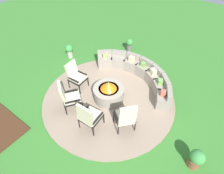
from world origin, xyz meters
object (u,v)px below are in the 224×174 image
object	(u,v)px
curved_stone_bench	(138,73)
potted_plant_1	(129,44)
fire_pit	(109,92)
potted_plant_2	(69,50)
lounge_chair_front_left	(76,75)
lounge_chair_front_right	(68,96)
potted_plant_0	(196,159)
lounge_chair_back_left	(89,116)
lounge_chair_back_right	(126,117)

from	to	relation	value
curved_stone_bench	potted_plant_1	world-z (taller)	curved_stone_bench
fire_pit	potted_plant_1	size ratio (longest dim) A/B	1.76
potted_plant_2	lounge_chair_front_left	bearing A→B (deg)	-36.80
lounge_chair_front_right	lounge_chair_front_left	bearing A→B (deg)	157.66
fire_pit	potted_plant_0	size ratio (longest dim) A/B	1.67
potted_plant_0	lounge_chair_back_left	bearing A→B (deg)	-165.39
fire_pit	potted_plant_2	size ratio (longest dim) A/B	1.68
fire_pit	potted_plant_2	world-z (taller)	fire_pit
lounge_chair_front_left	potted_plant_0	bearing A→B (deg)	82.54
potted_plant_2	lounge_chair_back_right	bearing A→B (deg)	-22.47
lounge_chair_front_left	lounge_chair_back_left	bearing A→B (deg)	52.41
fire_pit	potted_plant_2	distance (m)	3.20
lounge_chair_front_left	potted_plant_1	size ratio (longest dim) A/B	1.70
curved_stone_bench	potted_plant_2	size ratio (longest dim) A/B	5.65
lounge_chair_back_right	lounge_chair_front_right	bearing A→B (deg)	140.48
lounge_chair_front_left	lounge_chair_back_left	distance (m)	1.99
lounge_chair_back_right	potted_plant_1	distance (m)	4.49
fire_pit	curved_stone_bench	size ratio (longest dim) A/B	0.30
curved_stone_bench	lounge_chair_front_right	distance (m)	2.91
potted_plant_1	potted_plant_0	bearing A→B (deg)	-39.63
potted_plant_1	lounge_chair_back_left	bearing A→B (deg)	-72.14
lounge_chair_front_right	potted_plant_2	xyz separation A→B (m)	(-2.26, 2.18, -0.25)
lounge_chair_back_right	fire_pit	bearing A→B (deg)	96.61
curved_stone_bench	lounge_chair_front_right	world-z (taller)	lounge_chair_front_right
lounge_chair_front_left	fire_pit	bearing A→B (deg)	96.22
lounge_chair_back_left	potted_plant_2	distance (m)	4.09
curved_stone_bench	potted_plant_0	distance (m)	3.68
potted_plant_0	potted_plant_1	world-z (taller)	potted_plant_0
lounge_chair_front_left	potted_plant_1	bearing A→B (deg)	173.17
potted_plant_0	lounge_chair_back_right	bearing A→B (deg)	-175.98
fire_pit	lounge_chair_back_right	size ratio (longest dim) A/B	0.96
lounge_chair_back_left	lounge_chair_back_right	bearing A→B (deg)	31.21
fire_pit	lounge_chair_front_right	xyz separation A→B (m)	(-0.77, -1.15, 0.28)
lounge_chair_back_right	lounge_chair_back_left	bearing A→B (deg)	163.51
curved_stone_bench	potted_plant_2	distance (m)	3.36
lounge_chair_back_right	potted_plant_2	size ratio (longest dim) A/B	1.75
potted_plant_2	fire_pit	bearing A→B (deg)	-18.74
lounge_chair_back_right	potted_plant_0	distance (m)	2.15
lounge_chair_front_right	lounge_chair_back_right	size ratio (longest dim) A/B	1.03
potted_plant_0	potted_plant_1	xyz separation A→B (m)	(-4.45, 3.69, -0.01)
curved_stone_bench	potted_plant_0	xyz separation A→B (m)	(3.01, -2.11, 0.01)
fire_pit	lounge_chair_back_left	bearing A→B (deg)	-77.73
lounge_chair_front_right	potted_plant_0	xyz separation A→B (m)	(4.07, 0.59, -0.27)
curved_stone_bench	lounge_chair_back_left	distance (m)	2.91
curved_stone_bench	potted_plant_2	bearing A→B (deg)	-171.07
curved_stone_bench	lounge_chair_front_right	xyz separation A→B (m)	(-1.06, -2.70, 0.28)
lounge_chair_back_left	lounge_chair_back_right	xyz separation A→B (m)	(0.88, 0.64, 0.00)
fire_pit	lounge_chair_front_right	bearing A→B (deg)	-123.69
lounge_chair_front_left	lounge_chair_back_right	world-z (taller)	lounge_chair_back_right
lounge_chair_back_left	potted_plant_2	world-z (taller)	lounge_chair_back_left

